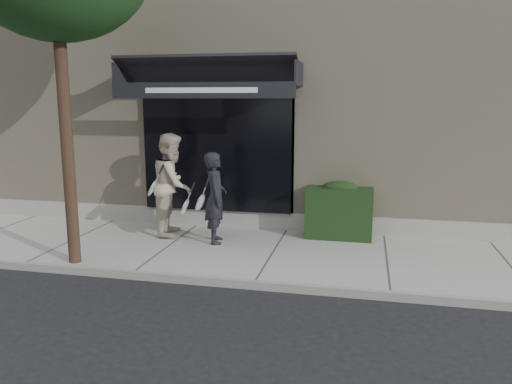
# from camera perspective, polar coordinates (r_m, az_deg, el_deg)

# --- Properties ---
(ground) EXTENTS (80.00, 80.00, 0.00)m
(ground) POSITION_cam_1_polar(r_m,az_deg,el_deg) (9.18, 2.01, -7.52)
(ground) COLOR black
(ground) RESTS_ON ground
(sidewalk) EXTENTS (20.00, 3.00, 0.12)m
(sidewalk) POSITION_cam_1_polar(r_m,az_deg,el_deg) (9.16, 2.01, -7.16)
(sidewalk) COLOR #9E9E99
(sidewalk) RESTS_ON ground
(curb) EXTENTS (20.00, 0.10, 0.14)m
(curb) POSITION_cam_1_polar(r_m,az_deg,el_deg) (7.72, -0.12, -10.54)
(curb) COLOR gray
(curb) RESTS_ON ground
(building_facade) EXTENTS (14.30, 8.04, 5.64)m
(building_facade) POSITION_cam_1_polar(r_m,az_deg,el_deg) (13.62, 5.90, 10.09)
(building_facade) COLOR tan
(building_facade) RESTS_ON ground
(hedge) EXTENTS (1.30, 0.70, 1.14)m
(hedge) POSITION_cam_1_polar(r_m,az_deg,el_deg) (10.08, 9.50, -2.11)
(hedge) COLOR black
(hedge) RESTS_ON sidewalk
(pedestrian_front) EXTENTS (0.86, 0.92, 1.75)m
(pedestrian_front) POSITION_cam_1_polar(r_m,az_deg,el_deg) (9.53, -4.68, -0.67)
(pedestrian_front) COLOR black
(pedestrian_front) RESTS_ON sidewalk
(pedestrian_back) EXTENTS (0.94, 1.12, 2.06)m
(pedestrian_back) POSITION_cam_1_polar(r_m,az_deg,el_deg) (10.22, -9.52, 0.88)
(pedestrian_back) COLOR beige
(pedestrian_back) RESTS_ON sidewalk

